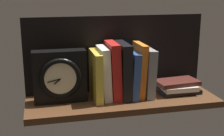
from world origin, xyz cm
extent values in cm
cube|color=#4C2D19|center=(0.00, 0.00, -1.25)|extent=(76.96, 24.61, 2.50)
cube|color=black|center=(0.00, 11.70, 16.16)|extent=(76.96, 1.20, 32.32)
cube|color=gold|center=(-10.49, 2.65, 9.71)|extent=(2.99, 16.90, 19.43)
cube|color=silver|center=(-7.13, 2.65, 10.49)|extent=(4.20, 13.05, 21.10)
cube|color=red|center=(-3.41, 2.65, 11.35)|extent=(4.57, 14.23, 22.84)
cube|color=black|center=(0.59, 2.65, 11.19)|extent=(4.01, 16.31, 22.42)
cube|color=#2D4C8E|center=(4.26, 2.65, 9.40)|extent=(3.79, 15.80, 18.93)
cube|color=orange|center=(7.39, 2.65, 10.92)|extent=(3.87, 13.21, 21.95)
cube|color=gray|center=(10.74, 2.65, 9.91)|extent=(4.02, 15.20, 19.91)
cube|color=black|center=(-24.67, 2.88, 10.24)|extent=(20.48, 6.17, 20.48)
torus|color=black|center=(-24.67, -0.60, 10.34)|extent=(15.87, 1.95, 15.87)
cylinder|color=beige|center=(-24.67, -0.60, 10.34)|extent=(12.81, 0.60, 12.81)
cube|color=black|center=(-25.90, -1.10, 9.37)|extent=(2.64, 0.30, 2.18)
cube|color=black|center=(-27.12, -1.10, 9.81)|extent=(4.96, 0.30, 1.35)
torus|color=black|center=(-24.67, -0.20, 19.28)|extent=(2.44, 0.44, 2.44)
cube|color=black|center=(25.03, 1.92, 0.92)|extent=(17.60, 11.95, 1.84)
cube|color=beige|center=(24.39, 0.99, 2.81)|extent=(14.39, 10.74, 1.94)
cube|color=#471E19|center=(24.07, 1.62, 4.69)|extent=(18.71, 11.88, 1.82)
camera|label=1|loc=(-31.38, -114.86, 44.45)|focal=50.06mm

